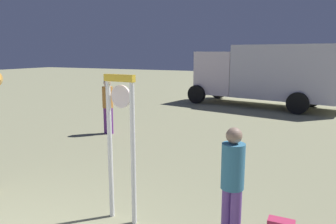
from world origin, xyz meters
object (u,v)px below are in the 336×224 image
(standing_clock, at_px, (121,135))
(box_truck_near, at_px, (269,73))
(person_distant, at_px, (108,103))
(person_near_clock, at_px, (232,180))

(standing_clock, xyz_separation_m, box_truck_near, (0.28, 11.68, 0.26))
(box_truck_near, bearing_deg, standing_clock, -91.38)
(standing_clock, height_order, person_distant, standing_clock)
(standing_clock, relative_size, person_distant, 1.29)
(standing_clock, xyz_separation_m, person_near_clock, (1.61, 0.13, -0.45))
(person_distant, bearing_deg, person_near_clock, -39.50)
(person_distant, bearing_deg, box_truck_near, 64.00)
(standing_clock, height_order, person_near_clock, standing_clock)
(person_near_clock, relative_size, box_truck_near, 0.22)
(standing_clock, distance_m, box_truck_near, 11.69)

